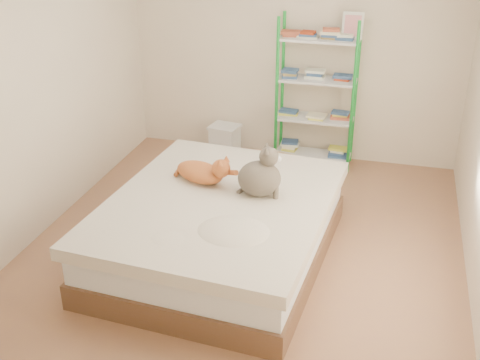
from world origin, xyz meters
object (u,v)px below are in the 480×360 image
(orange_cat, at_px, (200,170))
(cardboard_box, at_px, (278,177))
(white_bin, at_px, (225,140))
(shelf_unit, at_px, (317,90))
(bed, at_px, (220,229))
(grey_cat, at_px, (259,171))

(orange_cat, distance_m, cardboard_box, 1.24)
(cardboard_box, distance_m, white_bin, 1.17)
(orange_cat, distance_m, shelf_unit, 2.08)
(bed, height_order, shelf_unit, shelf_unit)
(grey_cat, height_order, shelf_unit, shelf_unit)
(bed, relative_size, white_bin, 6.11)
(orange_cat, height_order, shelf_unit, shelf_unit)
(cardboard_box, height_order, white_bin, cardboard_box)
(shelf_unit, bearing_deg, white_bin, -175.81)
(grey_cat, relative_size, shelf_unit, 0.26)
(shelf_unit, bearing_deg, orange_cat, -110.95)
(bed, xyz_separation_m, grey_cat, (0.30, 0.17, 0.51))
(white_bin, bearing_deg, shelf_unit, 4.19)
(bed, relative_size, shelf_unit, 1.35)
(shelf_unit, distance_m, white_bin, 1.26)
(orange_cat, height_order, white_bin, orange_cat)
(bed, xyz_separation_m, cardboard_box, (0.24, 1.31, -0.09))
(bed, distance_m, white_bin, 2.22)
(bed, distance_m, grey_cat, 0.61)
(grey_cat, relative_size, cardboard_box, 0.69)
(orange_cat, height_order, grey_cat, grey_cat)
(grey_cat, bearing_deg, orange_cat, 67.38)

